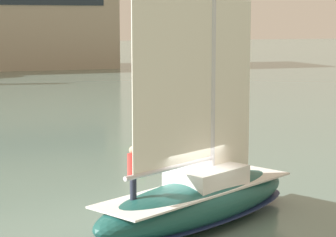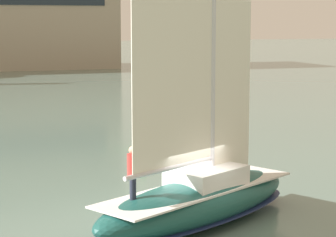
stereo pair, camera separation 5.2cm
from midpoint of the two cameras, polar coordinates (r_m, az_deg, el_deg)
ground_plane at (r=22.04m, az=2.66°, el=-9.17°), size 400.00×400.00×0.00m
sailboat_main at (r=21.76m, az=2.69°, el=-6.66°), size 9.16×6.47×12.41m
channel_buoy at (r=34.54m, az=-2.14°, el=-1.50°), size 0.97×0.97×1.77m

